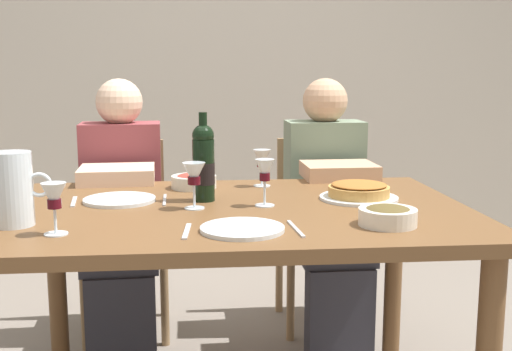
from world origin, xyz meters
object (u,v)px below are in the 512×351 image
dinner_plate_right_setting (242,229)px  wine_glass_spare (194,176)px  diner_left (121,209)px  baked_tart (359,191)px  wine_glass_right_diner (262,161)px  wine_glass_left_diner (54,199)px  diner_right (329,204)px  dinner_plate_left_setting (120,200)px  chair_right (317,218)px  wine_bottle (203,163)px  chair_left (126,223)px  wine_glass_centre (265,173)px  salad_bowl (194,180)px  olive_bowl (388,215)px  dining_table (236,235)px  water_pitcher (12,193)px

dinner_plate_right_setting → wine_glass_spare: bearing=114.0°
wine_glass_spare → diner_left: diner_left is taller
baked_tart → wine_glass_right_diner: 0.41m
wine_glass_left_diner → wine_glass_right_diner: bearing=46.3°
dinner_plate_right_setting → diner_right: diner_right is taller
baked_tart → wine_glass_spare: (-0.56, -0.10, 0.08)m
dinner_plate_left_setting → diner_right: size_ratio=0.21×
chair_right → diner_right: (0.00, -0.24, 0.12)m
diner_right → dinner_plate_right_setting: bearing=64.0°
wine_bottle → chair_left: 0.95m
wine_glass_centre → chair_left: (-0.55, 0.89, -0.37)m
wine_glass_right_diner → diner_right: (0.33, 0.32, -0.24)m
salad_bowl → diner_left: bearing=134.1°
wine_glass_centre → diner_left: diner_left is taller
wine_glass_spare → chair_left: 1.03m
olive_bowl → dinner_plate_right_setting: (-0.42, -0.02, -0.02)m
baked_tart → diner_left: (-0.87, 0.58, -0.17)m
dining_table → chair_left: bearing=116.8°
olive_bowl → wine_glass_right_diner: wine_glass_right_diner is taller
dining_table → wine_glass_centre: wine_glass_centre is taller
dinner_plate_left_setting → wine_glass_spare: bearing=-28.3°
chair_right → chair_left: bearing=-0.4°
olive_bowl → water_pitcher: bearing=174.7°
wine_glass_left_diner → wine_bottle: bearing=45.4°
dinner_plate_right_setting → chair_left: 1.31m
diner_right → wine_glass_centre: bearing=60.8°
baked_tart → wine_glass_right_diner: (-0.30, 0.27, 0.07)m
dinner_plate_left_setting → chair_left: size_ratio=0.28×
baked_tart → wine_glass_centre: size_ratio=1.74×
olive_bowl → wine_glass_spare: size_ratio=1.12×
diner_left → wine_bottle: bearing=118.8°
wine_glass_left_diner → olive_bowl: bearing=1.0°
olive_bowl → chair_right: chair_right is taller
chair_left → wine_bottle: bearing=111.1°
chair_left → wine_glass_left_diner: bearing=84.7°
wine_bottle → chair_right: wine_bottle is taller
water_pitcher → wine_glass_spare: 0.54m
baked_tart → wine_glass_spare: bearing=-170.3°
wine_glass_left_diner → dinner_plate_right_setting: (0.50, -0.01, -0.09)m
olive_bowl → wine_glass_spare: (-0.55, 0.27, 0.08)m
chair_left → diner_left: bearing=89.5°
dining_table → wine_glass_right_diner: 0.42m
salad_bowl → wine_glass_centre: bearing=-55.8°
dinner_plate_right_setting → chair_left: chair_left is taller
diner_left → dinner_plate_left_setting: bearing=93.5°
wine_bottle → wine_glass_centre: wine_bottle is taller
olive_bowl → dining_table: bearing=146.0°
dining_table → water_pitcher: bearing=-164.0°
olive_bowl → wine_glass_spare: bearing=153.9°
water_pitcher → chair_right: water_pitcher is taller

